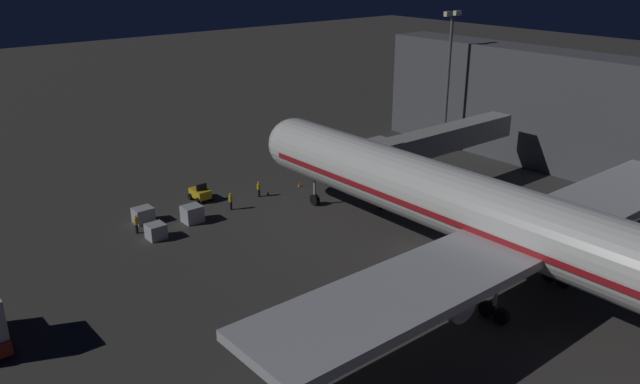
# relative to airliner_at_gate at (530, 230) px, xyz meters

# --- Properties ---
(ground_plane) EXTENTS (320.00, 320.00, 0.00)m
(ground_plane) POSITION_rel_airliner_at_gate_xyz_m (0.00, -10.51, -5.87)
(ground_plane) COLOR #383533
(airliner_at_gate) EXTENTS (49.31, 64.23, 19.99)m
(airliner_at_gate) POSITION_rel_airliner_at_gate_xyz_m (0.00, 0.00, 0.00)
(airliner_at_gate) COLOR silver
(airliner_at_gate) RESTS_ON ground_plane
(jet_bridge) EXTENTS (22.15, 3.40, 7.48)m
(jet_bridge) POSITION_rel_airliner_at_gate_xyz_m (-11.88, -20.02, 0.07)
(jet_bridge) COLOR #9E9E99
(jet_bridge) RESTS_ON ground_plane
(apron_floodlight_mast) EXTENTS (2.90, 0.50, 18.35)m
(apron_floodlight_mast) POSITION_rel_airliner_at_gate_xyz_m (-25.50, -29.37, 4.75)
(apron_floodlight_mast) COLOR #59595E
(apron_floodlight_mast) RESTS_ON ground_plane
(pushback_tug) EXTENTS (1.86, 2.43, 1.95)m
(pushback_tug) POSITION_rel_airliner_at_gate_xyz_m (8.67, -34.48, -5.09)
(pushback_tug) COLOR yellow
(pushback_tug) RESTS_ON ground_plane
(baggage_container_near_belt) EXTENTS (1.64, 1.61, 1.47)m
(baggage_container_near_belt) POSITION_rel_airliner_at_gate_xyz_m (16.87, -28.40, -5.13)
(baggage_container_near_belt) COLOR #B7BABF
(baggage_container_near_belt) RESTS_ON ground_plane
(baggage_container_mid_row) EXTENTS (1.85, 1.71, 1.69)m
(baggage_container_mid_row) POSITION_rel_airliner_at_gate_xyz_m (12.26, -29.78, -5.03)
(baggage_container_mid_row) COLOR #B7BABF
(baggage_container_mid_row) RESTS_ON ground_plane
(baggage_container_far_row) EXTENTS (1.87, 1.61, 1.52)m
(baggage_container_far_row) POSITION_rel_airliner_at_gate_xyz_m (16.08, -32.79, -5.11)
(baggage_container_far_row) COLOR #B7BABF
(baggage_container_far_row) RESTS_ON ground_plane
(ground_crew_by_belt_loader) EXTENTS (0.40, 0.40, 1.78)m
(ground_crew_by_belt_loader) POSITION_rel_airliner_at_gate_xyz_m (3.22, -31.28, -4.89)
(ground_crew_by_belt_loader) COLOR black
(ground_crew_by_belt_loader) RESTS_ON ground_plane
(ground_crew_marshaller_fwd) EXTENTS (0.40, 0.40, 1.87)m
(ground_crew_marshaller_fwd) POSITION_rel_airliner_at_gate_xyz_m (7.62, -30.00, -4.84)
(ground_crew_marshaller_fwd) COLOR black
(ground_crew_marshaller_fwd) RESTS_ON ground_plane
(ground_crew_under_port_wing) EXTENTS (0.40, 0.40, 1.90)m
(ground_crew_under_port_wing) POSITION_rel_airliner_at_gate_xyz_m (17.76, -30.68, -4.82)
(ground_crew_under_port_wing) COLOR black
(ground_crew_under_port_wing) RESTS_ON ground_plane
(traffic_cone_nose_port) EXTENTS (0.36, 0.36, 0.55)m
(traffic_cone_nose_port) POSITION_rel_airliner_at_gate_xyz_m (-2.20, -30.99, -5.59)
(traffic_cone_nose_port) COLOR orange
(traffic_cone_nose_port) RESTS_ON ground_plane
(traffic_cone_nose_starboard) EXTENTS (0.36, 0.36, 0.55)m
(traffic_cone_nose_starboard) POSITION_rel_airliner_at_gate_xyz_m (2.20, -30.99, -5.59)
(traffic_cone_nose_starboard) COLOR orange
(traffic_cone_nose_starboard) RESTS_ON ground_plane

